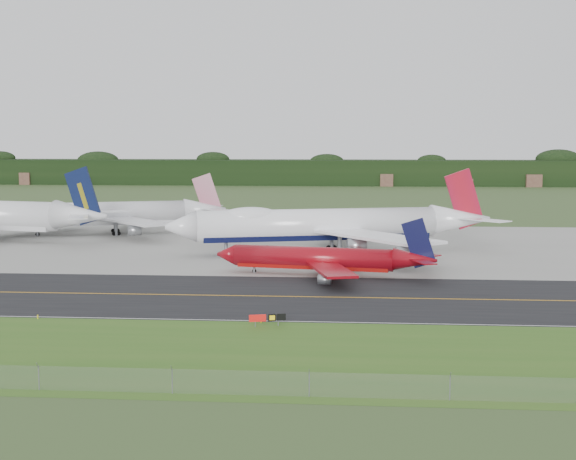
{
  "coord_description": "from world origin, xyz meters",
  "views": [
    {
      "loc": [
        9.44,
        -115.06,
        22.17
      ],
      "look_at": [
        -1.35,
        22.0,
        6.51
      ],
      "focal_mm": 50.0,
      "sensor_mm": 36.0,
      "label": 1
    }
  ],
  "objects_px": {
    "jet_ba_747": "(329,225)",
    "jet_star_tail": "(115,214)",
    "jet_red_737": "(325,259)",
    "taxiway_sign": "(267,318)"
  },
  "relations": [
    {
      "from": "jet_ba_747",
      "to": "jet_star_tail",
      "type": "relative_size",
      "value": 1.24
    },
    {
      "from": "jet_red_737",
      "to": "taxiway_sign",
      "type": "height_order",
      "value": "jet_red_737"
    },
    {
      "from": "jet_ba_747",
      "to": "jet_red_737",
      "type": "distance_m",
      "value": 26.24
    },
    {
      "from": "jet_red_737",
      "to": "jet_star_tail",
      "type": "height_order",
      "value": "jet_star_tail"
    },
    {
      "from": "jet_ba_747",
      "to": "jet_red_737",
      "type": "xyz_separation_m",
      "value": [
        0.12,
        -26.08,
        -2.83
      ]
    },
    {
      "from": "jet_red_737",
      "to": "taxiway_sign",
      "type": "bearing_deg",
      "value": -98.9
    },
    {
      "from": "jet_ba_747",
      "to": "jet_red_737",
      "type": "bearing_deg",
      "value": -89.74
    },
    {
      "from": "jet_ba_747",
      "to": "jet_star_tail",
      "type": "bearing_deg",
      "value": 151.57
    },
    {
      "from": "jet_red_737",
      "to": "jet_star_tail",
      "type": "relative_size",
      "value": 0.7
    },
    {
      "from": "taxiway_sign",
      "to": "jet_star_tail",
      "type": "bearing_deg",
      "value": 116.78
    }
  ]
}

